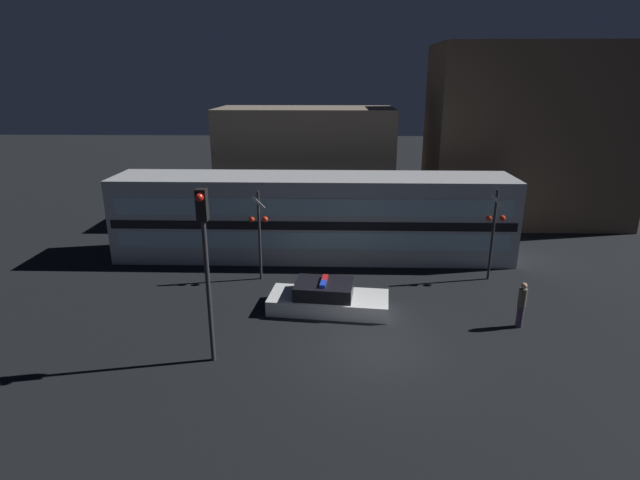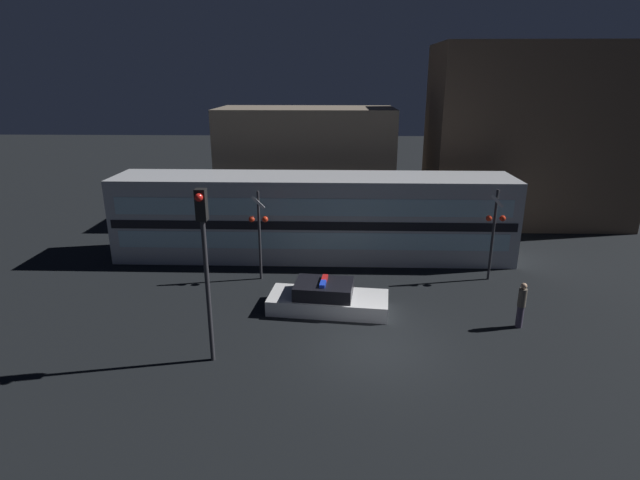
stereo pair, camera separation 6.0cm
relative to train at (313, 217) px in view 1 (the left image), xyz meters
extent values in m
plane|color=black|center=(2.39, -8.63, -1.95)|extent=(120.00, 120.00, 0.00)
cube|color=#B7BABF|center=(0.00, 0.01, 0.00)|extent=(18.56, 3.12, 3.91)
cube|color=black|center=(0.00, -1.56, 0.00)|extent=(18.19, 0.03, 0.39)
cube|color=silver|center=(0.00, -1.56, -0.70)|extent=(17.63, 0.02, 0.78)
cube|color=silver|center=(0.00, -1.56, 0.86)|extent=(17.63, 0.02, 0.78)
cube|color=silver|center=(0.82, -5.94, -1.67)|extent=(4.56, 2.23, 0.58)
cube|color=black|center=(0.64, -5.92, -1.12)|extent=(2.26, 1.78, 0.51)
cube|color=blue|center=(0.62, -6.19, -0.81)|extent=(0.26, 0.55, 0.12)
cube|color=red|center=(0.67, -5.66, -0.81)|extent=(0.26, 0.55, 0.12)
cylinder|color=#3F384C|center=(7.46, -7.08, -1.56)|extent=(0.24, 0.24, 0.78)
cylinder|color=#595147|center=(7.46, -7.08, -0.84)|extent=(0.28, 0.28, 0.65)
sphere|color=tan|center=(7.46, -7.08, -0.41)|extent=(0.21, 0.21, 0.21)
cylinder|color=#2D2D33|center=(7.64, -2.78, 0.01)|extent=(0.11, 0.11, 3.93)
sphere|color=red|center=(7.36, -2.91, 0.80)|extent=(0.25, 0.25, 0.25)
sphere|color=red|center=(7.91, -2.91, 0.80)|extent=(0.25, 0.25, 0.25)
cube|color=white|center=(7.64, -2.85, 1.51)|extent=(0.58, 0.03, 0.58)
cylinder|color=#2D2D33|center=(-2.13, -3.04, -0.03)|extent=(0.11, 0.11, 3.85)
sphere|color=red|center=(-2.40, -3.17, 0.74)|extent=(0.25, 0.25, 0.25)
sphere|color=red|center=(-1.85, -3.17, 0.74)|extent=(0.25, 0.25, 0.25)
cube|color=white|center=(-2.13, -3.11, 1.44)|extent=(0.58, 0.03, 0.58)
cylinder|color=#2D2D33|center=(-2.67, -9.53, 0.28)|extent=(0.14, 0.14, 4.46)
cube|color=black|center=(-2.67, -9.53, 2.96)|extent=(0.30, 0.30, 0.90)
sphere|color=red|center=(-2.67, -9.73, 3.21)|extent=(0.23, 0.23, 0.23)
cube|color=#726656|center=(-0.73, 7.05, 1.33)|extent=(10.26, 4.84, 6.57)
cube|color=brown|center=(12.16, 6.62, 3.08)|extent=(11.16, 5.35, 10.06)
camera|label=1|loc=(1.00, -22.85, 6.35)|focal=28.00mm
camera|label=2|loc=(1.06, -22.84, 6.35)|focal=28.00mm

